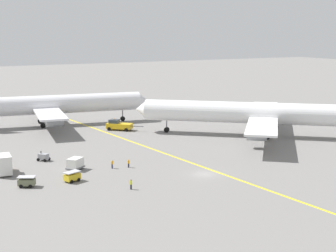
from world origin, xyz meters
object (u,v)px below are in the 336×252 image
object	(u,v)px
ground_crew_ramp_agent_by_cones	(112,164)
ground_crew_marshaller_foreground	(131,184)
airliner_being_pushed	(255,113)
pushback_tug	(119,125)
gse_baggage_cart_near_cluster	(27,182)
airliner_at_gate_left	(51,105)
gse_baggage_cart_trailing	(72,177)
ground_crew_wing_walker_right	(129,163)
gse_catering_truck_tall	(3,164)
gse_container_dolly_flat	(75,163)
gse_gpu_cart_small	(43,157)

from	to	relation	value
ground_crew_ramp_agent_by_cones	ground_crew_marshaller_foreground	bearing A→B (deg)	-99.72
airliner_being_pushed	pushback_tug	size ratio (longest dim) A/B	6.03
gse_baggage_cart_near_cluster	airliner_at_gate_left	bearing A→B (deg)	69.72
gse_baggage_cart_near_cluster	gse_baggage_cart_trailing	distance (m)	7.33
gse_baggage_cart_near_cluster	ground_crew_wing_walker_right	size ratio (longest dim) A/B	2.02
pushback_tug	gse_catering_truck_tall	distance (m)	43.14
gse_baggage_cart_near_cluster	ground_crew_wing_walker_right	distance (m)	19.39
pushback_tug	gse_baggage_cart_trailing	xyz separation A→B (m)	(-24.49, -37.49, -0.39)
gse_container_dolly_flat	gse_catering_truck_tall	bearing A→B (deg)	163.69
pushback_tug	gse_baggage_cart_trailing	distance (m)	44.78
airliner_being_pushed	ground_crew_ramp_agent_by_cones	world-z (taller)	airliner_being_pushed
gse_gpu_cart_small	gse_baggage_cart_trailing	xyz separation A→B (m)	(0.44, -15.92, 0.07)
airliner_at_gate_left	gse_catering_truck_tall	size ratio (longest dim) A/B	8.60
gse_gpu_cart_small	ground_crew_marshaller_foreground	bearing A→B (deg)	-73.60
ground_crew_wing_walker_right	ground_crew_ramp_agent_by_cones	distance (m)	2.99
gse_baggage_cart_trailing	ground_crew_ramp_agent_by_cones	xyz separation A→B (m)	(9.00, 4.50, -0.05)
airliner_at_gate_left	ground_crew_wing_walker_right	bearing A→B (deg)	-89.90
ground_crew_marshaller_foreground	gse_container_dolly_flat	bearing A→B (deg)	104.34
ground_crew_ramp_agent_by_cones	ground_crew_marshaller_foreground	world-z (taller)	ground_crew_marshaller_foreground
gse_baggage_cart_trailing	ground_crew_marshaller_foreground	world-z (taller)	gse_baggage_cart_trailing
pushback_tug	ground_crew_ramp_agent_by_cones	world-z (taller)	pushback_tug
gse_gpu_cart_small	ground_crew_ramp_agent_by_cones	world-z (taller)	gse_gpu_cart_small
gse_baggage_cart_trailing	ground_crew_marshaller_foreground	bearing A→B (deg)	-51.65
pushback_tug	gse_baggage_cart_trailing	world-z (taller)	pushback_tug
pushback_tug	ground_crew_marshaller_foreground	distance (m)	49.34
gse_baggage_cart_near_cluster	gse_baggage_cart_trailing	xyz separation A→B (m)	(7.30, -0.67, 0.00)
airliner_being_pushed	ground_crew_marshaller_foreground	xyz separation A→B (m)	(-43.10, -23.96, -4.57)
airliner_being_pushed	ground_crew_marshaller_foreground	world-z (taller)	airliner_being_pushed
gse_catering_truck_tall	ground_crew_ramp_agent_by_cones	xyz separation A→B (m)	(17.98, -5.79, -0.95)
airliner_being_pushed	gse_baggage_cart_near_cluster	bearing A→B (deg)	-165.55
gse_baggage_cart_trailing	pushback_tug	bearing A→B (deg)	56.84
ground_crew_marshaller_foreground	airliner_being_pushed	bearing A→B (deg)	29.06
ground_crew_ramp_agent_by_cones	ground_crew_marshaller_foreground	size ratio (longest dim) A/B	0.97
pushback_tug	gse_container_dolly_flat	bearing A→B (deg)	-125.23
gse_gpu_cart_small	gse_baggage_cart_trailing	bearing A→B (deg)	-88.42
airliner_at_gate_left	ground_crew_ramp_agent_by_cones	world-z (taller)	airliner_at_gate_left
pushback_tug	gse_container_dolly_flat	xyz separation A→B (m)	(-21.66, -30.66, -0.08)
gse_catering_truck_tall	ground_crew_marshaller_foreground	distance (m)	24.57
ground_crew_wing_walker_right	gse_gpu_cart_small	bearing A→B (deg)	135.07
gse_baggage_cart_near_cluster	ground_crew_ramp_agent_by_cones	xyz separation A→B (m)	(16.30, 3.83, -0.05)
airliner_being_pushed	gse_container_dolly_flat	bearing A→B (deg)	-169.67
gse_container_dolly_flat	gse_baggage_cart_near_cluster	bearing A→B (deg)	-148.71
gse_baggage_cart_near_cluster	ground_crew_marshaller_foreground	xyz separation A→B (m)	(14.06, -9.22, -0.02)
ground_crew_ramp_agent_by_cones	gse_container_dolly_flat	bearing A→B (deg)	159.31
gse_baggage_cart_near_cluster	ground_crew_ramp_agent_by_cones	distance (m)	16.74
gse_baggage_cart_trailing	airliner_at_gate_left	bearing A→B (deg)	77.30
airliner_being_pushed	gse_catering_truck_tall	xyz separation A→B (m)	(-58.85, -5.12, -3.65)
ground_crew_ramp_agent_by_cones	ground_crew_wing_walker_right	bearing A→B (deg)	-16.55
airliner_at_gate_left	pushback_tug	distance (m)	19.95
gse_gpu_cart_small	ground_crew_ramp_agent_by_cones	distance (m)	14.82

